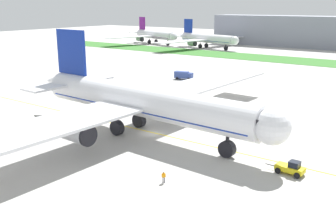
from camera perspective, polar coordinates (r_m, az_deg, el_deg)
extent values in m
plane|color=#ADAAA5|center=(76.36, -2.35, -3.61)|extent=(600.00, 600.00, 0.00)
cube|color=yellow|center=(76.77, -2.10, -3.50)|extent=(280.00, 0.36, 0.01)
cube|color=#38722D|center=(183.05, 21.37, 6.35)|extent=(320.00, 24.00, 0.10)
cylinder|color=white|center=(73.97, -3.74, 1.17)|extent=(48.96, 8.12, 5.97)
cube|color=navy|center=(74.23, -3.72, 0.39)|extent=(46.99, 7.56, 0.72)
sphere|color=white|center=(60.36, 15.00, -2.52)|extent=(5.67, 5.67, 5.67)
cone|color=white|center=(93.78, -16.18, 3.84)|extent=(6.78, 5.36, 5.07)
cube|color=navy|center=(87.46, -13.97, 8.07)|extent=(8.79, 0.99, 9.54)
cube|color=white|center=(92.94, -11.18, 4.33)|extent=(5.78, 9.77, 0.42)
cube|color=white|center=(85.83, -17.21, 3.07)|extent=(5.78, 9.77, 0.42)
cube|color=white|center=(94.96, 5.26, 3.77)|extent=(12.66, 44.30, 0.48)
cube|color=white|center=(60.86, -21.40, -3.66)|extent=(12.66, 44.30, 0.48)
cylinder|color=#B7BABF|center=(86.57, 2.47, 1.50)|extent=(5.81, 3.53, 3.28)
cylinder|color=black|center=(84.99, 4.02, 1.22)|extent=(0.64, 3.46, 3.45)
cylinder|color=#B7BABF|center=(65.46, -13.18, -3.38)|extent=(5.81, 3.53, 3.28)
cylinder|color=black|center=(63.36, -11.57, -3.90)|extent=(0.64, 3.46, 3.45)
cylinder|color=black|center=(64.76, 8.67, -4.83)|extent=(0.62, 0.62, 2.31)
cylinder|color=black|center=(65.16, 8.63, -5.79)|extent=(2.89, 1.40, 2.83)
cylinder|color=black|center=(79.81, -4.27, -0.88)|extent=(0.62, 0.62, 2.31)
cylinder|color=black|center=(80.13, -4.26, -1.67)|extent=(2.89, 1.40, 2.83)
cylinder|color=black|center=(75.51, -7.48, -1.90)|extent=(0.62, 0.62, 2.31)
cylinder|color=black|center=(75.85, -7.45, -2.73)|extent=(2.89, 1.40, 2.83)
cube|color=black|center=(60.48, 14.27, -1.70)|extent=(2.28, 4.56, 1.07)
sphere|color=black|center=(88.88, -11.42, 3.61)|extent=(0.42, 0.42, 0.42)
sphere|color=black|center=(85.47, -9.39, 3.25)|extent=(0.42, 0.42, 0.42)
sphere|color=black|center=(82.17, -7.20, 2.87)|extent=(0.42, 0.42, 0.42)
sphere|color=black|center=(79.00, -4.83, 2.44)|extent=(0.42, 0.42, 0.42)
sphere|color=black|center=(75.98, -2.27, 1.98)|extent=(0.42, 0.42, 0.42)
sphere|color=black|center=(73.14, 0.49, 1.47)|extent=(0.42, 0.42, 0.42)
sphere|color=black|center=(70.48, 3.47, 0.93)|extent=(0.42, 0.42, 0.42)
sphere|color=black|center=(68.03, 6.67, 0.33)|extent=(0.42, 0.42, 0.42)
sphere|color=black|center=(65.82, 10.09, -0.30)|extent=(0.42, 0.42, 0.42)
cube|color=yellow|center=(61.26, 17.39, -8.30)|extent=(4.22, 2.10, 0.78)
cube|color=black|center=(60.76, 18.00, -7.69)|extent=(1.55, 1.52, 0.90)
cylinder|color=black|center=(62.34, 14.82, -7.93)|extent=(1.80, 0.20, 0.12)
cylinder|color=black|center=(61.05, 15.76, -8.65)|extent=(0.91, 0.39, 0.90)
cylinder|color=black|center=(62.70, 16.45, -8.06)|extent=(0.91, 0.39, 0.90)
cylinder|color=black|center=(60.15, 18.33, -9.23)|extent=(0.91, 0.39, 0.90)
cylinder|color=black|center=(61.82, 18.95, -8.61)|extent=(0.91, 0.39, 0.90)
cylinder|color=black|center=(55.97, -0.54, -10.32)|extent=(0.12, 0.12, 0.83)
cylinder|color=orange|center=(55.70, -0.39, -9.68)|extent=(0.10, 0.10, 0.53)
cylinder|color=black|center=(55.95, -0.74, -10.33)|extent=(0.12, 0.12, 0.83)
cylinder|color=orange|center=(55.65, -0.89, -9.70)|extent=(0.10, 0.10, 0.53)
cube|color=orange|center=(55.66, -0.64, -9.67)|extent=(0.49, 0.47, 0.59)
sphere|color=#8C6647|center=(55.49, -0.64, -9.27)|extent=(0.22, 0.22, 0.22)
cube|color=#33478C|center=(131.94, 2.00, 5.04)|extent=(5.02, 3.20, 2.21)
cube|color=#33478C|center=(130.99, 3.22, 4.88)|extent=(2.24, 2.46, 1.88)
cube|color=#263347|center=(130.66, 3.57, 5.02)|extent=(0.50, 1.80, 0.83)
cylinder|color=black|center=(132.18, 3.37, 4.56)|extent=(0.95, 0.50, 0.90)
cylinder|color=black|center=(130.14, 3.05, 4.40)|extent=(0.95, 0.50, 0.90)
cylinder|color=black|center=(133.54, 1.69, 4.68)|extent=(0.95, 0.50, 0.90)
cylinder|color=black|center=(131.53, 1.35, 4.53)|extent=(0.95, 0.50, 0.90)
cylinder|color=white|center=(253.92, -1.89, 10.79)|extent=(35.23, 15.31, 5.13)
cube|color=#661472|center=(253.99, -1.89, 10.59)|extent=(33.76, 14.50, 0.62)
sphere|color=white|center=(238.67, 0.80, 10.53)|extent=(4.87, 4.87, 4.87)
cone|color=white|center=(270.39, -4.38, 11.10)|extent=(6.67, 5.83, 4.36)
cube|color=#661472|center=(265.74, -3.79, 12.40)|extent=(6.22, 2.36, 8.20)
cube|color=white|center=(269.51, -2.93, 11.19)|extent=(6.13, 8.98, 0.36)
cube|color=white|center=(263.88, -4.80, 11.08)|extent=(6.13, 8.98, 0.36)
cube|color=white|center=(266.40, 1.18, 10.86)|extent=(16.79, 32.63, 0.41)
cube|color=white|center=(245.31, -5.71, 10.43)|extent=(16.79, 32.63, 0.41)
cylinder|color=#B7BABF|center=(261.32, 0.08, 10.44)|extent=(5.49, 4.13, 2.82)
cylinder|color=black|center=(259.39, 0.41, 10.41)|extent=(1.28, 2.95, 2.96)
cylinder|color=#B7BABF|center=(248.35, -4.14, 10.16)|extent=(5.49, 4.13, 2.82)
cylinder|color=black|center=(246.32, -3.83, 10.13)|extent=(1.28, 2.95, 2.96)
cylinder|color=black|center=(243.43, -0.03, 9.78)|extent=(0.54, 0.54, 1.99)
cylinder|color=black|center=(243.52, -0.03, 9.55)|extent=(2.65, 1.77, 2.44)
cylinder|color=black|center=(258.05, -1.76, 10.07)|extent=(0.54, 0.54, 1.99)
cylinder|color=black|center=(258.14, -1.75, 9.85)|extent=(2.65, 1.77, 2.44)
cylinder|color=black|center=(254.98, -2.76, 10.00)|extent=(0.54, 0.54, 1.99)
cylinder|color=black|center=(255.07, -2.75, 9.78)|extent=(2.65, 1.77, 2.44)
cylinder|color=white|center=(228.59, 5.75, 10.23)|extent=(37.20, 12.69, 5.01)
cube|color=navy|center=(228.66, 5.75, 10.01)|extent=(35.67, 11.99, 0.60)
sphere|color=white|center=(215.80, 9.71, 9.81)|extent=(4.76, 4.76, 4.76)
cone|color=white|center=(242.93, 2.07, 10.66)|extent=(6.28, 5.32, 4.26)
cube|color=navy|center=(238.84, 2.98, 12.05)|extent=(6.61, 1.89, 8.01)
cube|color=white|center=(243.28, 3.68, 10.73)|extent=(5.66, 8.69, 0.35)
cube|color=white|center=(236.23, 1.96, 10.63)|extent=(5.66, 8.69, 0.35)
cube|color=white|center=(244.28, 8.50, 10.30)|extent=(14.97, 34.25, 0.40)
cube|color=white|center=(216.22, 1.91, 9.86)|extent=(14.97, 34.25, 0.40)
cylinder|color=#B7BABF|center=(237.98, 7.52, 9.84)|extent=(5.23, 3.69, 2.75)
cylinder|color=black|center=(236.45, 7.97, 9.80)|extent=(1.01, 2.91, 2.89)
cylinder|color=#B7BABF|center=(220.83, 3.53, 9.55)|extent=(5.23, 3.69, 2.75)
cylinder|color=black|center=(219.18, 3.98, 9.50)|extent=(1.01, 2.91, 2.89)
cylinder|color=black|center=(219.75, 8.47, 9.04)|extent=(0.52, 0.52, 1.94)
cylinder|color=black|center=(219.85, 8.46, 8.79)|extent=(2.55, 1.55, 2.38)
cylinder|color=black|center=(232.81, 5.63, 9.46)|extent=(0.52, 0.52, 1.94)
cylinder|color=black|center=(232.91, 5.62, 9.22)|extent=(2.55, 1.55, 2.38)
cylinder|color=black|center=(228.97, 4.73, 9.39)|extent=(0.52, 0.52, 1.94)
cylinder|color=black|center=(229.07, 4.72, 9.15)|extent=(2.55, 1.55, 2.38)
cube|color=gray|center=(244.86, 22.05, 10.34)|extent=(134.51, 20.00, 18.00)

